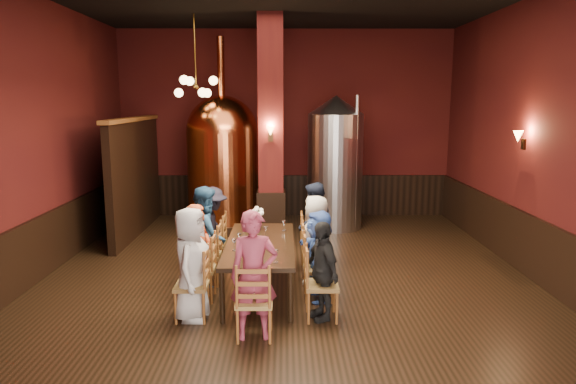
{
  "coord_description": "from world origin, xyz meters",
  "views": [
    {
      "loc": [
        -0.03,
        -7.59,
        2.83
      ],
      "look_at": [
        0.03,
        0.2,
        1.44
      ],
      "focal_mm": 32.0,
      "sensor_mm": 36.0,
      "label": 1
    }
  ],
  "objects_px": {
    "dining_table": "(260,246)",
    "person_2": "(206,235)",
    "person_0": "(191,264)",
    "steel_vessel": "(335,163)",
    "rose_vase": "(258,214)",
    "copper_kettle": "(223,161)",
    "person_1": "(200,252)"
  },
  "relations": [
    {
      "from": "person_0",
      "to": "steel_vessel",
      "type": "height_order",
      "value": "steel_vessel"
    },
    {
      "from": "steel_vessel",
      "to": "rose_vase",
      "type": "distance_m",
      "value": 3.54
    },
    {
      "from": "steel_vessel",
      "to": "rose_vase",
      "type": "bearing_deg",
      "value": -116.47
    },
    {
      "from": "person_2",
      "to": "steel_vessel",
      "type": "height_order",
      "value": "steel_vessel"
    },
    {
      "from": "steel_vessel",
      "to": "dining_table",
      "type": "bearing_deg",
      "value": -110.71
    },
    {
      "from": "dining_table",
      "to": "steel_vessel",
      "type": "bearing_deg",
      "value": 69.36
    },
    {
      "from": "copper_kettle",
      "to": "person_0",
      "type": "bearing_deg",
      "value": -88.27
    },
    {
      "from": "rose_vase",
      "to": "dining_table",
      "type": "bearing_deg",
      "value": -84.25
    },
    {
      "from": "dining_table",
      "to": "steel_vessel",
      "type": "xyz_separation_m",
      "value": [
        1.49,
        3.93,
        0.78
      ]
    },
    {
      "from": "copper_kettle",
      "to": "rose_vase",
      "type": "distance_m",
      "value": 3.29
    },
    {
      "from": "dining_table",
      "to": "steel_vessel",
      "type": "relative_size",
      "value": 0.82
    },
    {
      "from": "steel_vessel",
      "to": "rose_vase",
      "type": "relative_size",
      "value": 7.68
    },
    {
      "from": "person_2",
      "to": "steel_vessel",
      "type": "relative_size",
      "value": 0.52
    },
    {
      "from": "copper_kettle",
      "to": "rose_vase",
      "type": "bearing_deg",
      "value": -73.55
    },
    {
      "from": "person_1",
      "to": "copper_kettle",
      "type": "distance_m",
      "value": 4.31
    },
    {
      "from": "person_0",
      "to": "person_1",
      "type": "bearing_deg",
      "value": 4.75
    },
    {
      "from": "steel_vessel",
      "to": "copper_kettle",
      "type": "bearing_deg",
      "value": -179.36
    },
    {
      "from": "person_1",
      "to": "rose_vase",
      "type": "xyz_separation_m",
      "value": [
        0.77,
        1.12,
        0.3
      ]
    },
    {
      "from": "dining_table",
      "to": "person_2",
      "type": "distance_m",
      "value": 0.92
    },
    {
      "from": "person_0",
      "to": "rose_vase",
      "type": "height_order",
      "value": "person_0"
    },
    {
      "from": "dining_table",
      "to": "copper_kettle",
      "type": "distance_m",
      "value": 4.11
    },
    {
      "from": "dining_table",
      "to": "person_2",
      "type": "height_order",
      "value": "person_2"
    },
    {
      "from": "dining_table",
      "to": "copper_kettle",
      "type": "relative_size",
      "value": 0.58
    },
    {
      "from": "rose_vase",
      "to": "person_1",
      "type": "bearing_deg",
      "value": -124.67
    },
    {
      "from": "person_0",
      "to": "dining_table",
      "type": "bearing_deg",
      "value": -35.61
    },
    {
      "from": "person_2",
      "to": "steel_vessel",
      "type": "xyz_separation_m",
      "value": [
        2.34,
        3.6,
        0.7
      ]
    },
    {
      "from": "person_0",
      "to": "steel_vessel",
      "type": "bearing_deg",
      "value": -20.54
    },
    {
      "from": "person_2",
      "to": "dining_table",
      "type": "bearing_deg",
      "value": -120.54
    },
    {
      "from": "person_0",
      "to": "person_1",
      "type": "relative_size",
      "value": 1.07
    },
    {
      "from": "person_0",
      "to": "steel_vessel",
      "type": "distance_m",
      "value": 5.5
    },
    {
      "from": "dining_table",
      "to": "person_0",
      "type": "height_order",
      "value": "person_0"
    },
    {
      "from": "dining_table",
      "to": "person_1",
      "type": "distance_m",
      "value": 0.91
    }
  ]
}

